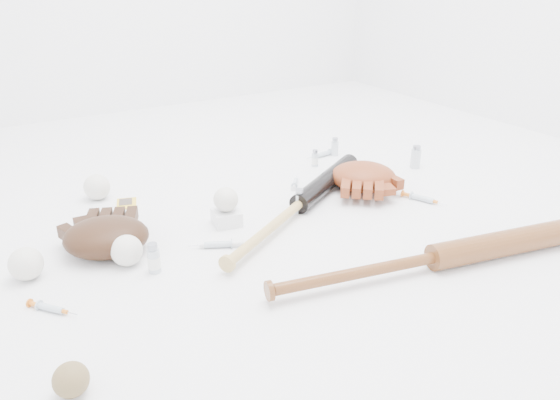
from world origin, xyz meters
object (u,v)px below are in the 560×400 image
bat_wood (435,257)px  pedestal (227,217)px  glove_dark (106,236)px  bat_dark (300,203)px

bat_wood → pedestal: bearing=134.7°
pedestal → glove_dark: bearing=178.1°
glove_dark → pedestal: bearing=21.1°
bat_wood → pedestal: (-0.33, 0.50, -0.01)m
glove_dark → pedestal: glove_dark is taller
bat_wood → pedestal: bat_wood is taller
glove_dark → pedestal: 0.35m
glove_dark → bat_dark: bearing=17.1°
bat_dark → pedestal: 0.23m
bat_dark → pedestal: size_ratio=11.23×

